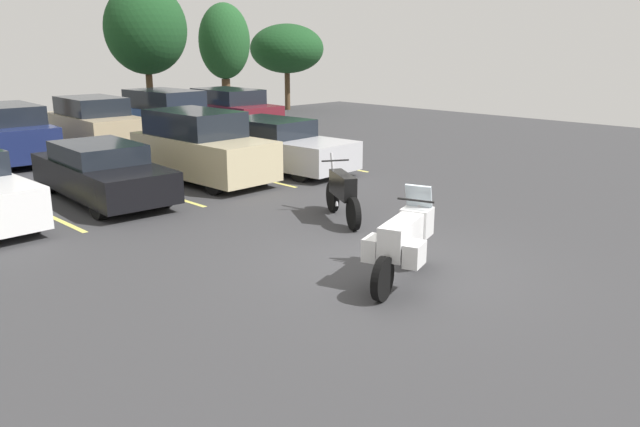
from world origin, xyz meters
name	(u,v)px	position (x,y,z in m)	size (l,w,h in m)	color
ground	(388,266)	(0.00, 0.00, -0.05)	(44.00, 44.00, 0.10)	#38383A
motorcycle_touring	(404,240)	(-0.49, -0.70, 0.69)	(2.21, 1.12, 1.46)	black
motorcycle_second	(342,193)	(1.44, 2.45, 0.60)	(1.20, 1.98, 1.34)	black
parking_stripes	(98,200)	(-1.48, 7.88, 0.00)	(14.64, 4.83, 0.01)	#EAE066
car_black	(101,172)	(-1.37, 7.82, 0.69)	(2.12, 4.89, 1.38)	black
car_champagne	(201,147)	(1.62, 7.94, 0.93)	(1.94, 4.49, 1.92)	#C1B289
car_silver	(277,145)	(4.15, 7.68, 0.73)	(2.21, 4.94, 1.50)	#B7B7BC
car_far_navy	(9,134)	(-1.12, 14.56, 0.92)	(2.16, 4.35, 1.83)	navy
car_far_tan	(95,125)	(1.78, 14.65, 0.93)	(2.10, 4.41, 1.89)	tan
car_far_blue	(170,117)	(4.68, 14.46, 0.98)	(2.11, 4.75, 1.98)	#2D519E
car_far_maroon	(231,112)	(7.59, 14.48, 0.94)	(2.22, 4.65, 1.88)	maroon
tree_left	(287,49)	(16.11, 20.50, 3.37)	(4.10, 4.10, 4.72)	#4C3823
tree_center_left	(146,29)	(6.76, 19.37, 4.27)	(3.60, 3.60, 6.25)	#4C3823
tree_far_right	(224,42)	(11.37, 19.87, 3.73)	(2.54, 2.54, 5.62)	#4C3823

